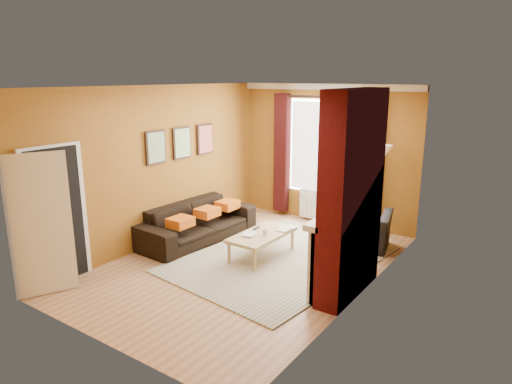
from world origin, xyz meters
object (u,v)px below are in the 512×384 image
(sofa, at_px, (198,222))
(floor_lamp, at_px, (384,166))
(coffee_table, at_px, (262,236))
(wicker_stool, at_px, (334,219))
(armchair, at_px, (359,230))

(sofa, xyz_separation_m, floor_lamp, (2.81, 1.79, 1.06))
(coffee_table, xyz_separation_m, wicker_stool, (0.38, 2.01, -0.16))
(sofa, xyz_separation_m, armchair, (2.62, 1.29, -0.01))
(sofa, xyz_separation_m, wicker_stool, (1.82, 1.98, -0.13))
(armchair, relative_size, floor_lamp, 0.58)
(armchair, relative_size, wicker_stool, 2.34)
(armchair, height_order, coffee_table, armchair)
(floor_lamp, bearing_deg, wicker_stool, 168.94)
(wicker_stool, xyz_separation_m, floor_lamp, (0.99, -0.19, 1.19))
(sofa, relative_size, floor_lamp, 1.31)
(armchair, relative_size, coffee_table, 0.81)
(sofa, height_order, armchair, sofa)
(floor_lamp, bearing_deg, coffee_table, -126.88)
(coffee_table, bearing_deg, floor_lamp, 53.76)
(wicker_stool, bearing_deg, coffee_table, -100.59)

